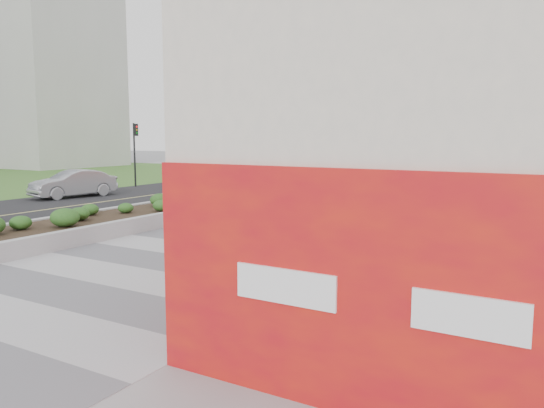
{
  "coord_description": "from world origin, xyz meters",
  "views": [
    {
      "loc": [
        9.12,
        -8.74,
        3.37
      ],
      "look_at": [
        0.23,
        6.44,
        1.1
      ],
      "focal_mm": 35.0,
      "sensor_mm": 36.0,
      "label": 1
    }
  ],
  "objects_px": {
    "skateboarder": "(215,227)",
    "car_silver": "(73,183)",
    "car_dark": "(219,176)",
    "planter": "(156,210)",
    "traffic_signal_far": "(135,145)",
    "traffic_signal_near": "(257,146)"
  },
  "relations": [
    {
      "from": "planter",
      "to": "car_silver",
      "type": "xyz_separation_m",
      "value": [
        -9.54,
        3.83,
        0.33
      ]
    },
    {
      "from": "skateboarder",
      "to": "car_dark",
      "type": "relative_size",
      "value": 0.28
    },
    {
      "from": "skateboarder",
      "to": "traffic_signal_near",
      "type": "bearing_deg",
      "value": 126.09
    },
    {
      "from": "traffic_signal_far",
      "to": "skateboarder",
      "type": "height_order",
      "value": "traffic_signal_far"
    },
    {
      "from": "car_silver",
      "to": "traffic_signal_near",
      "type": "bearing_deg",
      "value": 52.4
    },
    {
      "from": "traffic_signal_far",
      "to": "planter",
      "type": "bearing_deg",
      "value": -42.46
    },
    {
      "from": "skateboarder",
      "to": "car_silver",
      "type": "bearing_deg",
      "value": 163.66
    },
    {
      "from": "traffic_signal_far",
      "to": "car_dark",
      "type": "xyz_separation_m",
      "value": [
        4.55,
        3.08,
        -2.09
      ]
    },
    {
      "from": "planter",
      "to": "traffic_signal_near",
      "type": "height_order",
      "value": "traffic_signal_near"
    },
    {
      "from": "skateboarder",
      "to": "car_silver",
      "type": "height_order",
      "value": "car_silver"
    },
    {
      "from": "planter",
      "to": "traffic_signal_near",
      "type": "distance_m",
      "value": 10.9
    },
    {
      "from": "traffic_signal_near",
      "to": "car_dark",
      "type": "height_order",
      "value": "traffic_signal_near"
    },
    {
      "from": "skateboarder",
      "to": "car_dark",
      "type": "xyz_separation_m",
      "value": [
        -11.65,
        16.26,
        0.0
      ]
    },
    {
      "from": "car_dark",
      "to": "car_silver",
      "type": "bearing_deg",
      "value": -114.29
    },
    {
      "from": "skateboarder",
      "to": "car_silver",
      "type": "xyz_separation_m",
      "value": [
        -14.81,
        7.01,
        0.09
      ]
    },
    {
      "from": "car_dark",
      "to": "traffic_signal_far",
      "type": "bearing_deg",
      "value": -151.3
    },
    {
      "from": "planter",
      "to": "car_dark",
      "type": "distance_m",
      "value": 14.56
    },
    {
      "from": "traffic_signal_far",
      "to": "traffic_signal_near",
      "type": "bearing_deg",
      "value": 3.11
    },
    {
      "from": "planter",
      "to": "skateboarder",
      "type": "distance_m",
      "value": 6.16
    },
    {
      "from": "car_silver",
      "to": "car_dark",
      "type": "relative_size",
      "value": 1.0
    },
    {
      "from": "planter",
      "to": "traffic_signal_near",
      "type": "bearing_deg",
      "value": 99.35
    },
    {
      "from": "car_silver",
      "to": "car_dark",
      "type": "xyz_separation_m",
      "value": [
        3.16,
        9.25,
        -0.09
      ]
    }
  ]
}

